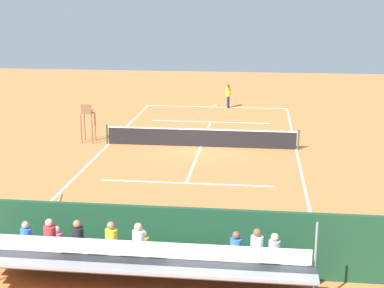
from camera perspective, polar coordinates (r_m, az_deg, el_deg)
ground_plane at (r=30.02m, az=0.90°, el=-0.27°), size 60.00×60.00×0.00m
court_line_markings at (r=30.06m, az=0.90°, el=-0.24°), size 10.10×22.20×0.01m
tennis_net at (r=29.90m, az=0.90°, el=0.66°), size 10.30×0.10×1.07m
backdrop_wall at (r=16.59m, az=-4.11°, el=-9.51°), size 18.00×0.16×2.00m
bleacher_stand at (r=15.35m, az=-5.14°, el=-11.67°), size 9.06×2.40×2.48m
umpire_chair at (r=31.13m, az=-10.49°, el=2.52°), size 0.67×0.67×2.14m
courtside_bench at (r=17.21m, az=2.87°, el=-10.18°), size 1.80×0.40×0.93m
equipment_bag at (r=17.43m, az=-2.63°, el=-11.22°), size 0.90×0.36×0.36m
tennis_player at (r=40.29m, az=3.68°, el=5.09°), size 0.44×0.56×1.93m
tennis_racket at (r=41.22m, az=2.39°, el=3.92°), size 0.52×0.51×0.03m
tennis_ball_near at (r=38.37m, az=0.68°, el=3.13°), size 0.07×0.07×0.07m
line_judge at (r=18.01m, az=-13.19°, el=-7.81°), size 0.43×0.55×1.93m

